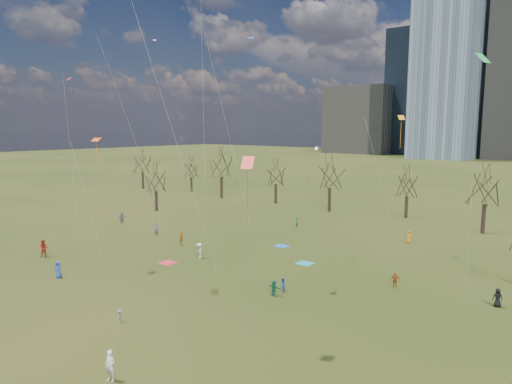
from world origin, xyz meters
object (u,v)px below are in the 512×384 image
Objects in this scene: person_0 at (58,270)px; person_4 at (181,239)px; person_2 at (44,249)px; blanket_navy at (282,246)px; person_1 at (110,366)px; blanket_teal at (305,263)px; blanket_crimson at (168,263)px.

person_4 reaches higher than person_0.
person_2 is at bearing 92.84° from person_4.
blanket_navy is 31.20m from person_1.
blanket_teal is 14.31m from blanket_crimson.
person_0 is 0.89× the size of person_1.
blanket_navy is 0.93× the size of person_4.
blanket_navy and blanket_crimson have the same top height.
person_4 reaches higher than blanket_crimson.
person_0 is (-15.41, -18.50, 0.78)m from blanket_teal.
person_2 is (-17.22, -20.19, 0.96)m from blanket_navy.
blanket_navy is 14.01m from blanket_crimson.
blanket_teal is at bearing 84.53° from person_1.
person_1 reaches higher than person_4.
blanket_teal is 1.01× the size of person_0.
person_2 is (-27.05, 9.40, 0.08)m from person_1.
person_2 reaches higher than blanket_navy.
blanket_teal is 25.76m from person_1.
blanket_teal is at bearing 38.34° from blanket_crimson.
person_4 is at bearing 116.88° from person_1.
blanket_crimson is at bearing -141.66° from blanket_teal.
person_0 reaches higher than blanket_crimson.
person_0 is 0.82× the size of person_2.
person_1 is 0.92× the size of person_2.
blanket_navy is (-6.02, 4.13, 0.00)m from blanket_teal.
person_1 is (3.81, -25.47, 0.88)m from blanket_teal.
person_4 reaches higher than blanket_navy.
blanket_teal is 1.00× the size of blanket_crimson.
blanket_teal and blanket_navy have the same top height.
blanket_crimson is 0.93× the size of person_4.
person_1 is 28.64m from person_2.
person_4 is (-15.26, -3.42, 0.85)m from blanket_teal.
person_2 is at bearing -130.46° from blanket_navy.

